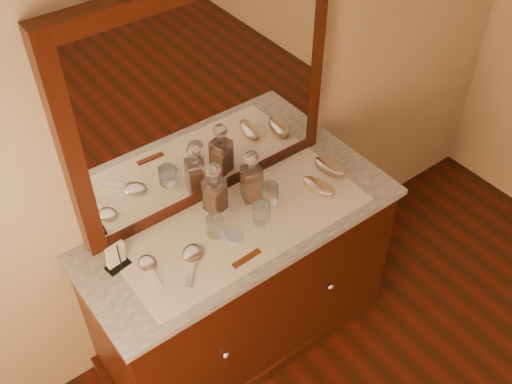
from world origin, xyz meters
The scene contains 18 objects.
dresser_cabinet centered at (0.00, 1.96, 0.41)m, with size 1.40×0.55×0.82m, color black.
dresser_plinth centered at (0.00, 1.96, 0.04)m, with size 1.46×0.59×0.08m, color black.
knob_left centered at (-0.30, 1.67, 0.45)m, with size 0.04×0.04×0.04m, color silver.
knob_right centered at (0.30, 1.67, 0.45)m, with size 0.04×0.04×0.04m, color silver.
marble_top centered at (0.00, 1.96, 0.83)m, with size 1.44×0.59×0.03m, color silver.
mirror_frame centered at (0.00, 2.20, 1.35)m, with size 1.20×0.08×1.00m, color black.
mirror_glass centered at (0.00, 2.17, 1.35)m, with size 1.06×0.01×0.86m, color white.
lace_runner centered at (0.00, 1.94, 0.85)m, with size 1.10×0.45×0.00m, color white.
pin_dish centered at (-0.09, 1.89, 0.86)m, with size 0.08×0.08×0.01m, color white.
comb centered at (-0.11, 1.77, 0.86)m, with size 0.14×0.03×0.01m, color brown.
napkin_rack centered at (-0.54, 2.05, 0.91)m, with size 0.11×0.07×0.15m.
decanter_left centered at (-0.05, 2.08, 0.95)m, with size 0.10×0.10×0.26m.
decanter_right centered at (0.12, 2.04, 0.96)m, with size 0.10×0.10×0.27m.
brush_near centered at (0.38, 1.90, 0.88)m, with size 0.11×0.18×0.05m.
brush_far centered at (0.52, 1.97, 0.88)m, with size 0.11×0.18×0.05m.
hand_mirror_outer centered at (-0.45, 1.97, 0.86)m, with size 0.09×0.20×0.02m.
hand_mirror_inner centered at (-0.28, 1.90, 0.86)m, with size 0.18×0.21×0.02m.
tumblers centered at (0.04, 1.95, 0.90)m, with size 0.38×0.16×0.09m.
Camera 1 is at (-1.01, 0.51, 2.70)m, focal length 41.67 mm.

